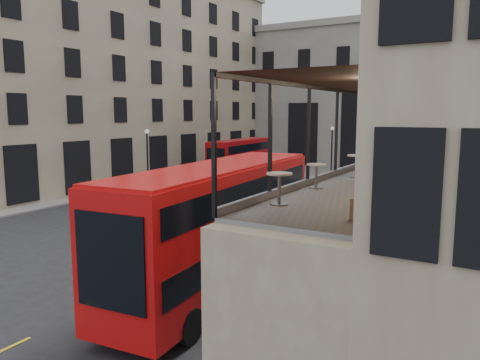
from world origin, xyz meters
The scene contains 30 objects.
ground centered at (0.00, 0.00, 0.00)m, with size 140.00×140.00×0.00m, color black.
host_frontage centered at (6.50, 0.00, 2.25)m, with size 3.00×11.00×4.50m, color #C2B592.
cafe_floor centered at (6.50, 0.00, 4.55)m, with size 3.00×10.00×0.10m, color slate.
building_left centered at (-26.96, 20.00, 11.38)m, with size 14.60×50.60×22.00m.
gateway centered at (-5.00, 47.99, 9.39)m, with size 35.00×10.60×18.00m.
pavement_far centered at (-6.00, 38.00, 0.06)m, with size 40.00×12.00×0.12m, color slate.
pavement_left centered at (-22.00, 12.00, 0.06)m, with size 8.00×48.00×0.12m, color slate.
traffic_light_near centered at (-1.00, 12.00, 2.42)m, with size 0.16×0.20×3.80m.
traffic_light_far centered at (-15.00, 28.00, 2.42)m, with size 0.16×0.20×3.80m.
street_lamp_a centered at (-17.00, 18.00, 2.39)m, with size 0.36×0.36×5.33m.
street_lamp_b centered at (-6.00, 34.00, 2.39)m, with size 0.36×0.36×5.33m.
bus_near centered at (0.81, 1.71, 2.70)m, with size 3.67×12.23×4.81m.
bus_far centered at (-13.64, 28.29, 2.29)m, with size 2.92×10.32×4.07m.
car_a centered at (-6.75, 12.94, 0.77)m, with size 1.81×4.49×1.53m, color #A9ABB1.
car_b centered at (-0.84, 28.95, 0.73)m, with size 1.54×4.40×1.45m, color #A40A1D.
car_c centered at (-10.79, 19.00, 0.77)m, with size 2.16×5.31×1.54m, color black.
bicycle centered at (-6.34, 16.87, 0.50)m, with size 0.67×1.92×1.01m, color gray.
cyclist centered at (-6.45, 14.90, 0.86)m, with size 0.63×0.41×1.72m, color yellow.
pedestrian_a centered at (-14.15, 28.06, 0.81)m, with size 0.79×0.62×1.63m, color gray.
pedestrian_b centered at (-9.98, 29.54, 0.89)m, with size 1.15×0.66×1.78m, color gray.
pedestrian_c centered at (-0.41, 34.25, 0.93)m, with size 1.09×0.45×1.86m, color gray.
pedestrian_d centered at (2.36, 39.58, 0.84)m, with size 0.82×0.53×1.68m, color gray.
pedestrian_e centered at (-18.89, 25.28, 0.83)m, with size 0.61×0.40×1.67m, color gray.
cafe_table_near centered at (5.55, -3.10, 5.09)m, with size 0.60×0.60×0.75m.
cafe_table_mid centered at (5.42, -0.40, 5.06)m, with size 0.55×0.55×0.69m.
cafe_table_far centered at (5.73, 2.43, 5.09)m, with size 0.59×0.59×0.74m.
cafe_chair_a centered at (7.66, -3.62, 4.84)m, with size 0.46×0.46×0.78m.
cafe_chair_b centered at (7.11, -0.18, 4.89)m, with size 0.48×0.48×0.94m.
cafe_chair_c centered at (7.38, 0.98, 4.89)m, with size 0.53×0.53×0.96m.
cafe_chair_d centered at (7.67, 2.83, 4.88)m, with size 0.52×0.52×0.93m.
Camera 1 is at (10.11, -12.78, 6.71)m, focal length 35.00 mm.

